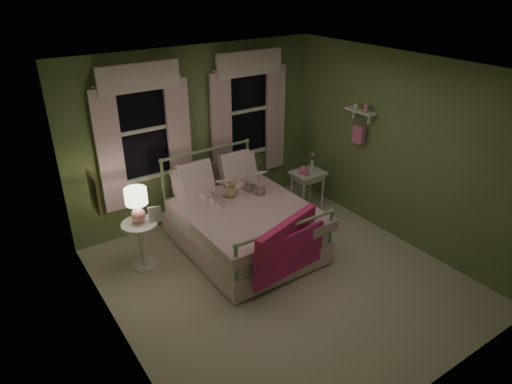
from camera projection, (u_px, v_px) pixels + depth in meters
room_shell at (284, 186)px, 5.21m from camera, size 4.20×4.20×4.20m
bed at (242, 223)px, 6.28m from camera, size 1.58×2.04×1.18m
pink_throw at (288, 242)px, 5.42m from camera, size 1.10×0.42×0.71m
child_left at (207, 179)px, 6.19m from camera, size 0.29×0.19×0.79m
child_right at (242, 170)px, 6.48m from camera, size 0.44×0.38×0.79m
book_left at (216, 185)px, 6.01m from camera, size 0.22×0.17×0.26m
book_right at (252, 178)px, 6.31m from camera, size 0.21×0.14×0.26m
teddy_bear at (231, 189)px, 6.29m from camera, size 0.22×0.18×0.30m
nightstand_left at (141, 239)px, 5.85m from camera, size 0.46×0.46×0.65m
table_lamp at (137, 202)px, 5.61m from camera, size 0.27×0.27×0.45m
book_nightstand at (149, 223)px, 5.73m from camera, size 0.21×0.26×0.02m
nightstand_right at (308, 178)px, 7.22m from camera, size 0.50×0.40×0.64m
pink_toy at (303, 170)px, 7.09m from camera, size 0.14×0.19×0.14m
bud_vase at (312, 161)px, 7.21m from camera, size 0.06×0.06×0.28m
window_left at (143, 126)px, 6.14m from camera, size 1.34×0.13×1.96m
window_right at (249, 107)px, 7.00m from camera, size 1.34×0.13×1.96m
wall_shelf at (360, 123)px, 6.58m from camera, size 0.15×0.50×0.60m
framed_picture at (95, 194)px, 4.59m from camera, size 0.03×0.32×0.42m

